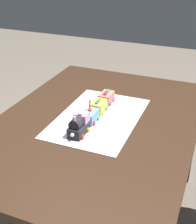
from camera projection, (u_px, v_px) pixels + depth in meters
name	position (u px, v px, depth m)	size (l,w,h in m)	color
ground_plane	(96.00, 224.00, 1.97)	(8.00, 8.00, 0.00)	#6B6054
dining_table	(96.00, 138.00, 1.67)	(1.40, 1.00, 0.74)	#382316
cake_board	(98.00, 117.00, 1.65)	(0.60, 0.40, 0.00)	silver
cake_locomotive	(79.00, 125.00, 1.48)	(0.14, 0.08, 0.12)	#232328
cake_car_tanker_sky_blue	(90.00, 116.00, 1.60)	(0.10, 0.08, 0.07)	#669EEA
cake_car_hopper_lemon	(99.00, 106.00, 1.69)	(0.10, 0.08, 0.07)	#F4E04C
cake_car_caboose_coral	(106.00, 98.00, 1.79)	(0.10, 0.08, 0.07)	#F27260
birthday_candle	(90.00, 103.00, 1.56)	(0.01, 0.01, 0.06)	#F24C59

